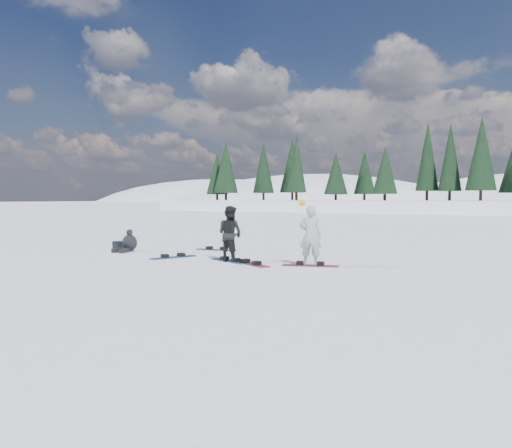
% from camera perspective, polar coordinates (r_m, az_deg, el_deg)
% --- Properties ---
extents(ground, '(420.00, 420.00, 0.00)m').
position_cam_1_polar(ground, '(13.25, 6.56, -5.00)').
color(ground, white).
rests_on(ground, ground).
extents(alpine_backdrop, '(412.50, 227.00, 53.20)m').
position_cam_1_polar(alpine_backdrop, '(202.63, 23.95, -1.73)').
color(alpine_backdrop, white).
rests_on(alpine_backdrop, ground).
extents(snowboarder_woman, '(0.68, 0.54, 1.79)m').
position_cam_1_polar(snowboarder_woman, '(13.46, 6.23, -1.29)').
color(snowboarder_woman, '#AAABB0').
rests_on(snowboarder_woman, ground).
extents(snowboarder_man, '(0.86, 0.71, 1.61)m').
position_cam_1_polar(snowboarder_man, '(14.36, -3.01, -1.13)').
color(snowboarder_man, black).
rests_on(snowboarder_man, ground).
extents(seated_rider, '(0.59, 0.93, 0.76)m').
position_cam_1_polar(seated_rider, '(17.65, -14.35, -2.12)').
color(seated_rider, black).
rests_on(seated_rider, ground).
extents(gear_bag, '(0.53, 0.46, 0.30)m').
position_cam_1_polar(gear_bag, '(18.33, -15.41, -2.40)').
color(gear_bag, black).
rests_on(gear_bag, ground).
extents(snowboard_woman, '(1.52, 0.70, 0.03)m').
position_cam_1_polar(snowboard_woman, '(13.55, 6.22, -4.76)').
color(snowboard_woman, maroon).
rests_on(snowboard_woman, ground).
extents(snowboard_man, '(1.48, 0.87, 0.03)m').
position_cam_1_polar(snowboard_man, '(14.44, -3.00, -4.26)').
color(snowboard_man, '#1C489A').
rests_on(snowboard_man, ground).
extents(snowboard_loose_b, '(1.46, 0.95, 0.03)m').
position_cam_1_polar(snowboard_loose_b, '(13.78, -0.59, -4.61)').
color(snowboard_loose_b, maroon).
rests_on(snowboard_loose_b, ground).
extents(snowboard_loose_a, '(0.84, 1.49, 0.03)m').
position_cam_1_polar(snowboard_loose_a, '(15.56, -9.46, -3.78)').
color(snowboard_loose_a, navy).
rests_on(snowboard_loose_a, ground).
extents(snowboard_loose_c, '(1.52, 0.42, 0.03)m').
position_cam_1_polar(snowboard_loose_c, '(17.57, -4.55, -2.97)').
color(snowboard_loose_c, '#165279').
rests_on(snowboard_loose_c, ground).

